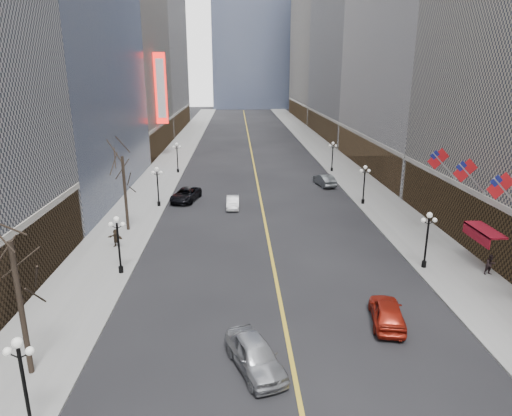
{
  "coord_description": "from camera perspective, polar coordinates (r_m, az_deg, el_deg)",
  "views": [
    {
      "loc": [
        -2.82,
        -2.45,
        14.99
      ],
      "look_at": [
        -1.93,
        18.62,
        8.62
      ],
      "focal_mm": 32.0,
      "sensor_mm": 36.0,
      "label": 1
    }
  ],
  "objects": [
    {
      "name": "streetlamp_east_3",
      "position": [
        71.03,
        9.55,
        6.76
      ],
      "size": [
        1.26,
        0.44,
        4.52
      ],
      "color": "black",
      "rests_on": "sidewalk_east"
    },
    {
      "name": "car_nb_mid",
      "position": [
        51.79,
        -2.92,
        0.71
      ],
      "size": [
        1.43,
        4.02,
        1.32
      ],
      "primitive_type": "imported",
      "rotation": [
        0.0,
        0.0,
        -0.01
      ],
      "color": "silver",
      "rests_on": "ground"
    },
    {
      "name": "car_sb_mid",
      "position": [
        29.79,
        16.08,
        -12.39
      ],
      "size": [
        2.66,
        4.91,
        1.59
      ],
      "primitive_type": "imported",
      "rotation": [
        0.0,
        0.0,
        2.97
      ],
      "color": "maroon",
      "rests_on": "ground"
    },
    {
      "name": "sidewalk_east",
      "position": [
        75.86,
        10.47,
        5.17
      ],
      "size": [
        6.0,
        230.0,
        0.15
      ],
      "primitive_type": "cube",
      "color": "gray",
      "rests_on": "ground"
    },
    {
      "name": "bldg_east_c",
      "position": [
        113.65,
        15.32,
        20.88
      ],
      "size": [
        26.6,
        40.6,
        48.8
      ],
      "color": "gray",
      "rests_on": "ground"
    },
    {
      "name": "streetlamp_east_2",
      "position": [
        53.9,
        13.39,
        3.37
      ],
      "size": [
        1.26,
        0.44,
        4.52
      ],
      "color": "black",
      "rests_on": "sidewalk_east"
    },
    {
      "name": "flag_3",
      "position": [
        35.43,
        28.45,
        2.18
      ],
      "size": [
        2.87,
        0.12,
        2.87
      ],
      "color": "#B2B2B7",
      "rests_on": "ground"
    },
    {
      "name": "streetlamp_west_1",
      "position": [
        35.77,
        -16.85,
        -3.71
      ],
      "size": [
        1.26,
        0.44,
        4.52
      ],
      "color": "black",
      "rests_on": "sidewalk_west"
    },
    {
      "name": "ped_west_far",
      "position": [
        41.79,
        -17.11,
        -3.61
      ],
      "size": [
        1.55,
        0.95,
        1.61
      ],
      "primitive_type": "imported",
      "rotation": [
        0.0,
        0.0,
        -0.38
      ],
      "color": "black",
      "rests_on": "sidewalk_west"
    },
    {
      "name": "streetlamp_east_1",
      "position": [
        37.59,
        20.64,
        -3.09
      ],
      "size": [
        1.26,
        0.44,
        4.52
      ],
      "color": "black",
      "rests_on": "sidewalk_east"
    },
    {
      "name": "bldg_west_c",
      "position": [
        94.01,
        -20.72,
        22.02
      ],
      "size": [
        26.6,
        30.6,
        50.8
      ],
      "color": "gray",
      "rests_on": "ground"
    },
    {
      "name": "streetlamp_west_0",
      "position": [
        22.3,
        -27.14,
        -18.11
      ],
      "size": [
        1.26,
        0.44,
        4.52
      ],
      "color": "black",
      "rests_on": "sidewalk_west"
    },
    {
      "name": "lane_line",
      "position": [
        83.85,
        -0.47,
        6.5
      ],
      "size": [
        0.25,
        200.0,
        0.02
      ],
      "primitive_type": "cube",
      "color": "gold",
      "rests_on": "ground"
    },
    {
      "name": "car_sb_far",
      "position": [
        62.48,
        8.55,
        3.47
      ],
      "size": [
        2.6,
        5.04,
        1.58
      ],
      "primitive_type": "imported",
      "rotation": [
        0.0,
        0.0,
        3.34
      ],
      "color": "#4B5053",
      "rests_on": "ground"
    },
    {
      "name": "streetlamp_west_2",
      "position": [
        52.65,
        -12.21,
        3.13
      ],
      "size": [
        1.26,
        0.44,
        4.52
      ],
      "color": "black",
      "rests_on": "sidewalk_west"
    },
    {
      "name": "streetlamp_west_3",
      "position": [
        70.09,
        -9.82,
        6.61
      ],
      "size": [
        1.26,
        0.44,
        4.52
      ],
      "color": "black",
      "rests_on": "sidewalk_west"
    },
    {
      "name": "theatre_marquee",
      "position": [
        83.53,
        -11.8,
        14.4
      ],
      "size": [
        2.0,
        0.55,
        12.0
      ],
      "color": "red",
      "rests_on": "ground"
    },
    {
      "name": "flag_4",
      "position": [
        39.69,
        24.88,
        4.04
      ],
      "size": [
        2.87,
        0.12,
        2.87
      ],
      "color": "#B2B2B7",
      "rests_on": "ground"
    },
    {
      "name": "car_nb_near",
      "position": [
        24.87,
        -0.12,
        -17.86
      ],
      "size": [
        3.6,
        5.36,
        1.7
      ],
      "primitive_type": "imported",
      "rotation": [
        0.0,
        0.0,
        0.35
      ],
      "color": "#9EA0A5",
      "rests_on": "ground"
    },
    {
      "name": "ped_east_walk",
      "position": [
        38.91,
        27.25,
        -6.31
      ],
      "size": [
        0.83,
        0.52,
        1.62
      ],
      "primitive_type": "imported",
      "rotation": [
        0.0,
        0.0,
        0.11
      ],
      "color": "black",
      "rests_on": "sidewalk_east"
    },
    {
      "name": "tree_west_far",
      "position": [
        44.64,
        -16.28,
        4.81
      ],
      "size": [
        3.6,
        3.6,
        7.92
      ],
      "color": "#2D231C",
      "rests_on": "sidewalk_west"
    },
    {
      "name": "car_nb_far",
      "position": [
        55.16,
        -8.79,
        1.66
      ],
      "size": [
        3.75,
        6.02,
        1.55
      ],
      "primitive_type": "imported",
      "rotation": [
        0.0,
        0.0,
        -0.22
      ],
      "color": "black",
      "rests_on": "ground"
    },
    {
      "name": "tree_west_near",
      "position": [
        24.67,
        -28.05,
        -6.06
      ],
      "size": [
        3.6,
        3.6,
        7.92
      ],
      "color": "#2D231C",
      "rests_on": "sidewalk_west"
    },
    {
      "name": "flag_5",
      "position": [
        44.1,
        22.0,
        5.51
      ],
      "size": [
        2.87,
        0.12,
        2.87
      ],
      "color": "#B2B2B7",
      "rests_on": "ground"
    },
    {
      "name": "sidewalk_west",
      "position": [
        74.81,
        -11.02,
        4.98
      ],
      "size": [
        6.0,
        230.0,
        0.15
      ],
      "primitive_type": "cube",
      "color": "gray",
      "rests_on": "ground"
    },
    {
      "name": "bldg_east_d",
      "position": [
        155.79,
        10.51,
        22.5
      ],
      "size": [
        26.6,
        46.6,
        62.8
      ],
      "color": "gray",
      "rests_on": "ground"
    },
    {
      "name": "awning_c",
      "position": [
        39.41,
        26.44,
        -2.62
      ],
      "size": [
        1.4,
        4.0,
        0.93
      ],
      "color": "maroon",
      "rests_on": "ground"
    }
  ]
}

